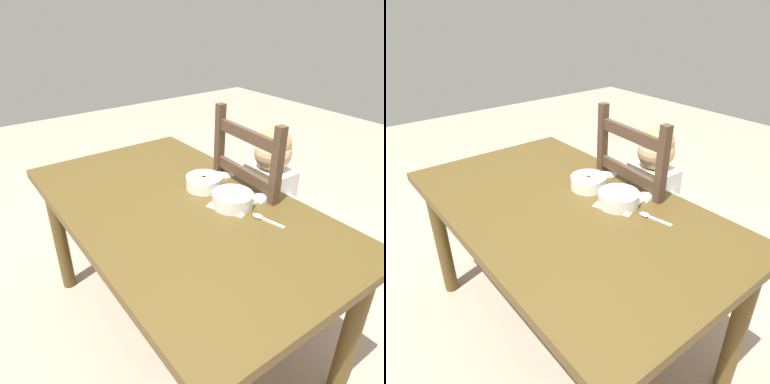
# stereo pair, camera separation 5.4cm
# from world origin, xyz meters

# --- Properties ---
(ground_plane) EXTENTS (8.00, 8.00, 0.00)m
(ground_plane) POSITION_xyz_m (0.00, 0.00, 0.00)
(ground_plane) COLOR tan
(dining_table) EXTENTS (1.43, 0.84, 0.71)m
(dining_table) POSITION_xyz_m (0.00, 0.00, 0.62)
(dining_table) COLOR #513E1C
(dining_table) RESTS_ON ground
(dining_chair) EXTENTS (0.45, 0.45, 1.04)m
(dining_chair) POSITION_xyz_m (0.03, 0.46, 0.48)
(dining_chair) COLOR #4B3526
(dining_chair) RESTS_ON ground
(child_figure) EXTENTS (0.32, 0.31, 0.95)m
(child_figure) POSITION_xyz_m (0.04, 0.46, 0.63)
(child_figure) COLOR white
(child_figure) RESTS_ON ground
(bowl_of_peas) EXTENTS (0.16, 0.16, 0.06)m
(bowl_of_peas) POSITION_xyz_m (0.13, 0.17, 0.75)
(bowl_of_peas) COLOR white
(bowl_of_peas) RESTS_ON dining_table
(bowl_of_carrots) EXTENTS (0.16, 0.16, 0.06)m
(bowl_of_carrots) POSITION_xyz_m (-0.06, 0.17, 0.75)
(bowl_of_carrots) COLOR white
(bowl_of_carrots) RESTS_ON dining_table
(spoon) EXTENTS (0.14, 0.05, 0.01)m
(spoon) POSITION_xyz_m (0.27, 0.20, 0.72)
(spoon) COLOR silver
(spoon) RESTS_ON dining_table
(paper_napkin) EXTENTS (0.20, 0.19, 0.00)m
(paper_napkin) POSITION_xyz_m (0.13, 0.17, 0.72)
(paper_napkin) COLOR white
(paper_napkin) RESTS_ON dining_table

